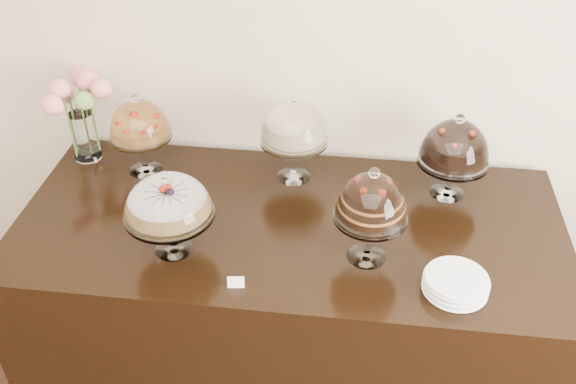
# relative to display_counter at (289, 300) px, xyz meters

# --- Properties ---
(wall_back) EXTENTS (5.00, 0.04, 3.00)m
(wall_back) POSITION_rel_display_counter_xyz_m (0.08, 0.55, 1.05)
(wall_back) COLOR beige
(wall_back) RESTS_ON ground
(display_counter) EXTENTS (2.20, 1.00, 0.90)m
(display_counter) POSITION_rel_display_counter_xyz_m (0.00, 0.00, 0.00)
(display_counter) COLOR black
(display_counter) RESTS_ON ground
(cake_stand_sugar_sponge) EXTENTS (0.33, 0.33, 0.36)m
(cake_stand_sugar_sponge) POSITION_rel_display_counter_xyz_m (-0.42, -0.22, 0.68)
(cake_stand_sugar_sponge) COLOR white
(cake_stand_sugar_sponge) RESTS_ON display_counter
(cake_stand_choco_layer) EXTENTS (0.27, 0.27, 0.40)m
(cake_stand_choco_layer) POSITION_rel_display_counter_xyz_m (0.31, -0.18, 0.71)
(cake_stand_choco_layer) COLOR white
(cake_stand_choco_layer) RESTS_ON display_counter
(cake_stand_cheesecake) EXTENTS (0.29, 0.29, 0.40)m
(cake_stand_cheesecake) POSITION_rel_display_counter_xyz_m (-0.02, 0.31, 0.71)
(cake_stand_cheesecake) COLOR white
(cake_stand_cheesecake) RESTS_ON display_counter
(cake_stand_dark_choco) EXTENTS (0.29, 0.29, 0.38)m
(cake_stand_dark_choco) POSITION_rel_display_counter_xyz_m (0.64, 0.27, 0.69)
(cake_stand_dark_choco) COLOR white
(cake_stand_dark_choco) RESTS_ON display_counter
(cake_stand_fruit_tart) EXTENTS (0.27, 0.27, 0.38)m
(cake_stand_fruit_tart) POSITION_rel_display_counter_xyz_m (-0.68, 0.28, 0.69)
(cake_stand_fruit_tart) COLOR white
(cake_stand_fruit_tart) RESTS_ON display_counter
(flower_vase) EXTENTS (0.30, 0.35, 0.41)m
(flower_vase) POSITION_rel_display_counter_xyz_m (-0.98, 0.37, 0.71)
(flower_vase) COLOR white
(flower_vase) RESTS_ON display_counter
(plate_stack) EXTENTS (0.22, 0.22, 0.06)m
(plate_stack) POSITION_rel_display_counter_xyz_m (0.63, -0.32, 0.48)
(plate_stack) COLOR white
(plate_stack) RESTS_ON display_counter
(price_card_left) EXTENTS (0.06, 0.02, 0.04)m
(price_card_left) POSITION_rel_display_counter_xyz_m (-0.14, -0.40, 0.47)
(price_card_left) COLOR white
(price_card_left) RESTS_ON display_counter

